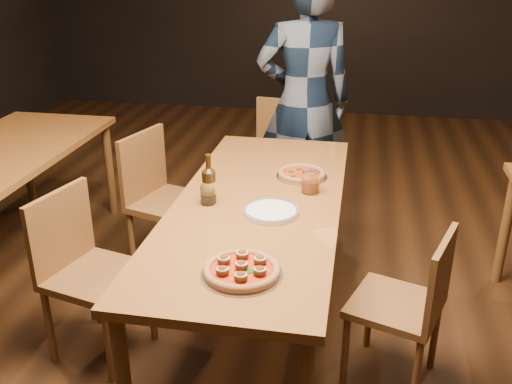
% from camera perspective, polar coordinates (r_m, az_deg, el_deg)
% --- Properties ---
extents(ground, '(9.00, 9.00, 0.00)m').
position_cam_1_polar(ground, '(3.16, 0.17, -13.42)').
color(ground, black).
extents(table_main, '(0.80, 2.00, 0.75)m').
position_cam_1_polar(table_main, '(2.81, 0.19, -2.26)').
color(table_main, brown).
rests_on(table_main, ground).
extents(chair_main_nw, '(0.50, 0.50, 0.88)m').
position_cam_1_polar(chair_main_nw, '(2.87, -15.61, -8.00)').
color(chair_main_nw, brown).
rests_on(chair_main_nw, ground).
extents(chair_main_sw, '(0.53, 0.53, 0.91)m').
position_cam_1_polar(chair_main_sw, '(3.52, -8.44, -1.01)').
color(chair_main_sw, brown).
rests_on(chair_main_sw, ground).
extents(chair_main_e, '(0.48, 0.48, 0.82)m').
position_cam_1_polar(chair_main_e, '(2.70, 13.76, -10.79)').
color(chair_main_e, brown).
rests_on(chair_main_e, ground).
extents(chair_end, '(0.49, 0.49, 0.95)m').
position_cam_1_polar(chair_end, '(4.02, 2.25, 2.59)').
color(chair_end, brown).
rests_on(chair_end, ground).
extents(pizza_meatball, '(0.31, 0.31, 0.06)m').
position_cam_1_polar(pizza_meatball, '(2.17, -1.45, -7.77)').
color(pizza_meatball, '#B7B7BF').
rests_on(pizza_meatball, table_main).
extents(pizza_margherita, '(0.27, 0.27, 0.04)m').
position_cam_1_polar(pizza_margherita, '(3.08, 4.60, 1.81)').
color(pizza_margherita, '#B7B7BF').
rests_on(pizza_margherita, table_main).
extents(plate_stack, '(0.25, 0.25, 0.02)m').
position_cam_1_polar(plate_stack, '(2.64, 1.50, -1.99)').
color(plate_stack, white).
rests_on(plate_stack, table_main).
extents(beer_bottle, '(0.07, 0.07, 0.24)m').
position_cam_1_polar(beer_bottle, '(2.75, -4.71, 0.62)').
color(beer_bottle, black).
rests_on(beer_bottle, table_main).
extents(water_glass, '(0.07, 0.07, 0.09)m').
position_cam_1_polar(water_glass, '(2.75, -4.85, -0.29)').
color(water_glass, white).
rests_on(water_glass, table_main).
extents(amber_glass, '(0.09, 0.09, 0.11)m').
position_cam_1_polar(amber_glass, '(2.88, 5.47, 1.02)').
color(amber_glass, '#A54512').
rests_on(amber_glass, table_main).
extents(diner, '(0.75, 0.59, 1.82)m').
position_cam_1_polar(diner, '(3.96, 4.84, 8.87)').
color(diner, black).
rests_on(diner, ground).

